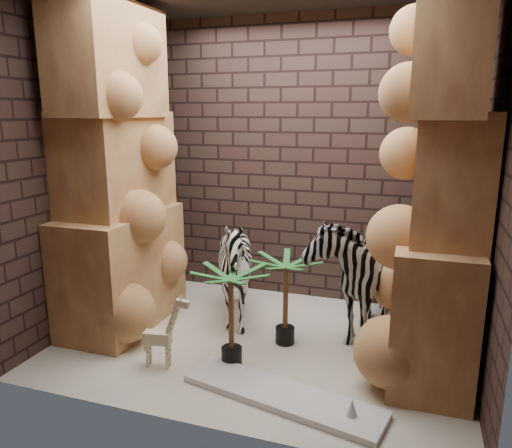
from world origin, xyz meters
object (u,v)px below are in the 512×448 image
(palm_front, at_px, (286,300))
(palm_back, at_px, (231,317))
(zebra_left, at_px, (235,276))
(surfboard, at_px, (281,396))
(giraffe_toy, at_px, (157,330))
(zebra_right, at_px, (357,260))

(palm_front, relative_size, palm_back, 0.98)
(zebra_left, relative_size, surfboard, 0.74)
(palm_front, distance_m, surfboard, 0.95)
(zebra_left, bearing_deg, surfboard, -32.82)
(giraffe_toy, xyz_separation_m, palm_front, (0.87, 0.72, 0.09))
(zebra_left, distance_m, palm_back, 0.75)
(palm_front, relative_size, surfboard, 0.54)
(zebra_left, bearing_deg, palm_back, -50.21)
(zebra_right, bearing_deg, palm_back, -125.84)
(palm_back, height_order, surfboard, palm_back)
(zebra_right, height_order, zebra_left, zebra_right)
(giraffe_toy, bearing_deg, palm_front, 30.37)
(giraffe_toy, relative_size, palm_front, 0.79)
(surfboard, bearing_deg, zebra_right, 87.30)
(zebra_right, relative_size, zebra_left, 1.25)
(palm_back, bearing_deg, zebra_right, 47.91)
(zebra_left, xyz_separation_m, surfboard, (0.75, -1.05, -0.48))
(zebra_right, relative_size, palm_back, 1.66)
(giraffe_toy, xyz_separation_m, palm_back, (0.55, 0.22, 0.10))
(giraffe_toy, distance_m, palm_front, 1.13)
(zebra_left, height_order, palm_front, zebra_left)
(surfboard, bearing_deg, giraffe_toy, -174.27)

